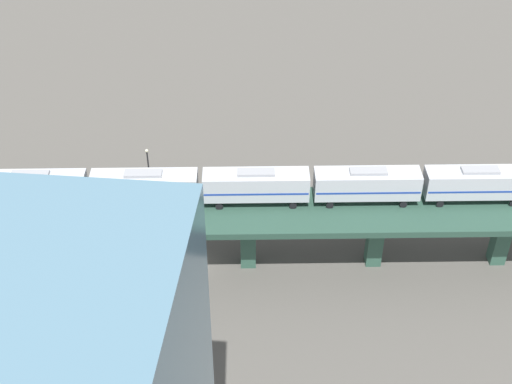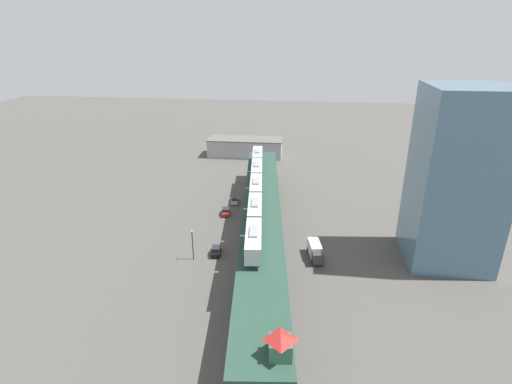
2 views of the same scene
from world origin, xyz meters
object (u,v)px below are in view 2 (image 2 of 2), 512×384
object	(u,v)px
street_car_black	(216,250)
delivery_truck	(315,251)
warehouse_building	(245,147)
office_tower	(457,178)
street_lamp	(192,242)
street_car_silver	(235,200)
signal_hut	(280,344)
subway_train	(256,188)
street_car_red	(226,211)

from	to	relation	value
street_car_black	delivery_truck	bearing A→B (deg)	3.28
warehouse_building	office_tower	xyz separation A→B (m)	(53.13, -68.67, 14.59)
delivery_truck	street_lamp	world-z (taller)	street_lamp
street_car_silver	warehouse_building	world-z (taller)	warehouse_building
street_car_black	office_tower	distance (m)	51.42
office_tower	signal_hut	bearing A→B (deg)	-127.87
street_car_silver	delivery_truck	bearing A→B (deg)	-50.11
subway_train	office_tower	size ratio (longest dim) A/B	1.73
street_car_silver	delivery_truck	world-z (taller)	delivery_truck
signal_hut	delivery_truck	distance (m)	38.43
signal_hut	street_car_black	xyz separation A→B (m)	(-16.37, 35.95, -9.18)
street_car_silver	street_car_red	bearing A→B (deg)	-97.72
street_car_red	street_lamp	bearing A→B (deg)	-95.96
street_car_black	street_car_silver	distance (m)	27.82
delivery_truck	street_lamp	bearing A→B (deg)	-171.50
signal_hut	office_tower	size ratio (longest dim) A/B	0.10
signal_hut	street_lamp	xyz separation A→B (m)	(-20.67, 33.35, -6.01)
office_tower	subway_train	bearing A→B (deg)	169.24
street_lamp	office_tower	bearing A→B (deg)	8.28
street_car_black	office_tower	xyz separation A→B (m)	(48.25, 5.04, 17.06)
signal_hut	warehouse_building	xyz separation A→B (m)	(-21.26, 109.67, -6.71)
signal_hut	street_car_red	world-z (taller)	signal_hut
street_car_red	delivery_truck	world-z (taller)	delivery_truck
delivery_truck	street_lamp	size ratio (longest dim) A/B	1.08
delivery_truck	warehouse_building	world-z (taller)	warehouse_building
street_car_black	street_car_silver	bearing A→B (deg)	91.83
signal_hut	delivery_truck	bearing A→B (deg)	82.39
street_car_red	delivery_truck	distance (m)	29.96
signal_hut	street_car_red	bearing A→B (deg)	108.09
street_lamp	street_car_silver	bearing A→B (deg)	83.59
street_car_silver	delivery_truck	size ratio (longest dim) A/B	0.61
delivery_truck	office_tower	bearing A→B (deg)	8.08
delivery_truck	warehouse_building	distance (m)	77.11
street_car_black	warehouse_building	bearing A→B (deg)	93.79
street_car_silver	street_lamp	size ratio (longest dim) A/B	0.66
signal_hut	warehouse_building	bearing A→B (deg)	100.97
subway_train	office_tower	xyz separation A→B (m)	(41.13, -7.82, 7.14)
street_car_black	subway_train	bearing A→B (deg)	61.06
signal_hut	subway_train	bearing A→B (deg)	100.74
street_car_black	street_car_silver	size ratio (longest dim) A/B	1.00
street_car_silver	signal_hut	bearing A→B (deg)	-74.86
street_car_black	signal_hut	bearing A→B (deg)	-65.52
subway_train	street_lamp	xyz separation A→B (m)	(-11.42, -15.47, -6.75)
street_car_black	street_lamp	bearing A→B (deg)	-148.80
street_lamp	signal_hut	bearing A→B (deg)	-58.20
subway_train	street_car_red	size ratio (longest dim) A/B	13.35
delivery_truck	office_tower	distance (m)	31.66
delivery_truck	street_lamp	distance (m)	26.03
street_car_silver	warehouse_building	xyz separation A→B (m)	(-4.00, 45.91, 2.47)
delivery_truck	office_tower	xyz separation A→B (m)	(26.91, 3.82, 16.24)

